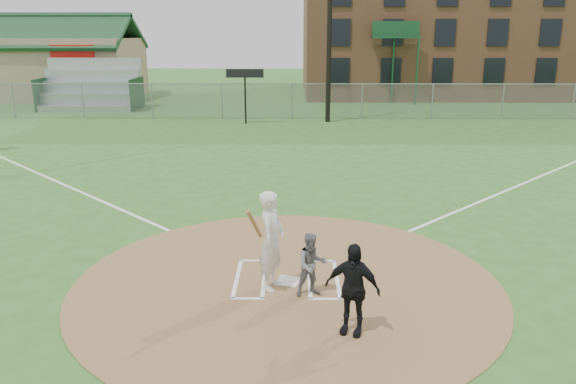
{
  "coord_description": "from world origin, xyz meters",
  "views": [
    {
      "loc": [
        0.13,
        -10.19,
        4.76
      ],
      "look_at": [
        0.0,
        2.0,
        1.3
      ],
      "focal_mm": 35.0,
      "sensor_mm": 36.0,
      "label": 1
    }
  ],
  "objects_px": {
    "umpire": "(352,289)",
    "batter_at_plate": "(272,240)",
    "home_plate": "(288,281)",
    "catcher": "(312,265)"
  },
  "relations": [
    {
      "from": "umpire",
      "to": "batter_at_plate",
      "type": "xyz_separation_m",
      "value": [
        -1.36,
        1.68,
        0.19
      ]
    },
    {
      "from": "home_plate",
      "to": "batter_at_plate",
      "type": "height_order",
      "value": "batter_at_plate"
    },
    {
      "from": "catcher",
      "to": "umpire",
      "type": "xyz_separation_m",
      "value": [
        0.61,
        -1.37,
        0.17
      ]
    },
    {
      "from": "batter_at_plate",
      "to": "catcher",
      "type": "bearing_deg",
      "value": -22.45
    },
    {
      "from": "home_plate",
      "to": "umpire",
      "type": "height_order",
      "value": "umpire"
    },
    {
      "from": "catcher",
      "to": "umpire",
      "type": "relative_size",
      "value": 0.78
    },
    {
      "from": "catcher",
      "to": "batter_at_plate",
      "type": "relative_size",
      "value": 0.63
    },
    {
      "from": "catcher",
      "to": "batter_at_plate",
      "type": "bearing_deg",
      "value": 142.05
    },
    {
      "from": "home_plate",
      "to": "umpire",
      "type": "xyz_separation_m",
      "value": [
        1.05,
        -1.91,
        0.76
      ]
    },
    {
      "from": "home_plate",
      "to": "batter_at_plate",
      "type": "xyz_separation_m",
      "value": [
        -0.31,
        -0.24,
        0.95
      ]
    }
  ]
}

